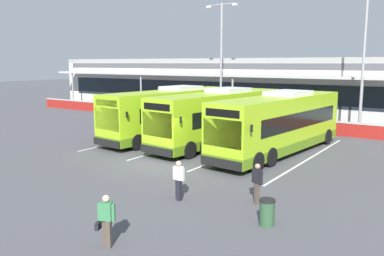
{
  "coord_description": "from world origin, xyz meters",
  "views": [
    {
      "loc": [
        13.47,
        -16.63,
        5.49
      ],
      "look_at": [
        -0.01,
        3.0,
        1.6
      ],
      "focal_mm": 37.39,
      "sensor_mm": 36.0,
      "label": 1
    }
  ],
  "objects_px": {
    "coach_bus_centre": "(280,124)",
    "pedestrian_in_dark_coat": "(257,182)",
    "coach_bus_leftmost": "(173,114)",
    "coach_bus_left_centre": "(220,118)",
    "lamp_post_centre": "(364,52)",
    "lamp_post_west": "(221,54)",
    "pedestrian_child": "(179,179)",
    "litter_bin": "(267,212)",
    "pedestrian_with_handbag": "(106,219)"
  },
  "relations": [
    {
      "from": "coach_bus_centre",
      "to": "pedestrian_in_dark_coat",
      "type": "distance_m",
      "value": 9.42
    },
    {
      "from": "coach_bus_leftmost",
      "to": "coach_bus_left_centre",
      "type": "height_order",
      "value": "same"
    },
    {
      "from": "coach_bus_leftmost",
      "to": "lamp_post_centre",
      "type": "xyz_separation_m",
      "value": [
        10.84,
        10.32,
        4.5
      ]
    },
    {
      "from": "lamp_post_west",
      "to": "lamp_post_centre",
      "type": "relative_size",
      "value": 1.0
    },
    {
      "from": "pedestrian_child",
      "to": "lamp_post_west",
      "type": "xyz_separation_m",
      "value": [
        -10.28,
        20.82,
        5.42
      ]
    },
    {
      "from": "pedestrian_child",
      "to": "litter_bin",
      "type": "height_order",
      "value": "pedestrian_child"
    },
    {
      "from": "coach_bus_left_centre",
      "to": "pedestrian_child",
      "type": "height_order",
      "value": "coach_bus_left_centre"
    },
    {
      "from": "pedestrian_with_handbag",
      "to": "coach_bus_left_centre",
      "type": "bearing_deg",
      "value": 108.41
    },
    {
      "from": "pedestrian_in_dark_coat",
      "to": "pedestrian_child",
      "type": "height_order",
      "value": "same"
    },
    {
      "from": "coach_bus_left_centre",
      "to": "lamp_post_centre",
      "type": "relative_size",
      "value": 1.12
    },
    {
      "from": "pedestrian_child",
      "to": "pedestrian_in_dark_coat",
      "type": "bearing_deg",
      "value": 26.11
    },
    {
      "from": "pedestrian_with_handbag",
      "to": "coach_bus_centre",
      "type": "bearing_deg",
      "value": 92.45
    },
    {
      "from": "coach_bus_centre",
      "to": "lamp_post_west",
      "type": "bearing_deg",
      "value": 134.57
    },
    {
      "from": "coach_bus_left_centre",
      "to": "litter_bin",
      "type": "distance_m",
      "value": 14.01
    },
    {
      "from": "coach_bus_left_centre",
      "to": "coach_bus_leftmost",
      "type": "bearing_deg",
      "value": -179.88
    },
    {
      "from": "coach_bus_leftmost",
      "to": "pedestrian_in_dark_coat",
      "type": "bearing_deg",
      "value": -39.72
    },
    {
      "from": "pedestrian_with_handbag",
      "to": "coach_bus_leftmost",
      "type": "bearing_deg",
      "value": 120.76
    },
    {
      "from": "coach_bus_leftmost",
      "to": "coach_bus_left_centre",
      "type": "distance_m",
      "value": 4.01
    },
    {
      "from": "pedestrian_with_handbag",
      "to": "pedestrian_child",
      "type": "bearing_deg",
      "value": 98.51
    },
    {
      "from": "lamp_post_west",
      "to": "litter_bin",
      "type": "bearing_deg",
      "value": -56.01
    },
    {
      "from": "coach_bus_leftmost",
      "to": "coach_bus_left_centre",
      "type": "relative_size",
      "value": 1.0
    },
    {
      "from": "pedestrian_with_handbag",
      "to": "pedestrian_in_dark_coat",
      "type": "relative_size",
      "value": 1.0
    },
    {
      "from": "lamp_post_west",
      "to": "pedestrian_with_handbag",
      "type": "bearing_deg",
      "value": -66.66
    },
    {
      "from": "coach_bus_centre",
      "to": "litter_bin",
      "type": "distance_m",
      "value": 11.51
    },
    {
      "from": "coach_bus_centre",
      "to": "pedestrian_with_handbag",
      "type": "relative_size",
      "value": 7.61
    },
    {
      "from": "coach_bus_left_centre",
      "to": "lamp_post_west",
      "type": "height_order",
      "value": "lamp_post_west"
    },
    {
      "from": "coach_bus_leftmost",
      "to": "coach_bus_centre",
      "type": "relative_size",
      "value": 1.0
    },
    {
      "from": "lamp_post_centre",
      "to": "pedestrian_in_dark_coat",
      "type": "bearing_deg",
      "value": -88.86
    },
    {
      "from": "lamp_post_centre",
      "to": "coach_bus_centre",
      "type": "bearing_deg",
      "value": -102.48
    },
    {
      "from": "pedestrian_in_dark_coat",
      "to": "lamp_post_centre",
      "type": "bearing_deg",
      "value": 91.14
    },
    {
      "from": "coach_bus_left_centre",
      "to": "pedestrian_child",
      "type": "distance_m",
      "value": 11.63
    },
    {
      "from": "pedestrian_child",
      "to": "litter_bin",
      "type": "xyz_separation_m",
      "value": [
        4.02,
        -0.39,
        -0.41
      ]
    },
    {
      "from": "litter_bin",
      "to": "pedestrian_in_dark_coat",
      "type": "bearing_deg",
      "value": 124.5
    },
    {
      "from": "pedestrian_with_handbag",
      "to": "lamp_post_centre",
      "type": "height_order",
      "value": "lamp_post_centre"
    },
    {
      "from": "coach_bus_left_centre",
      "to": "coach_bus_centre",
      "type": "xyz_separation_m",
      "value": [
        4.46,
        -0.38,
        0.0
      ]
    },
    {
      "from": "pedestrian_with_handbag",
      "to": "litter_bin",
      "type": "xyz_separation_m",
      "value": [
        3.33,
        4.22,
        -0.39
      ]
    },
    {
      "from": "coach_bus_leftmost",
      "to": "coach_bus_centre",
      "type": "xyz_separation_m",
      "value": [
        8.47,
        -0.37,
        0.0
      ]
    },
    {
      "from": "coach_bus_left_centre",
      "to": "pedestrian_child",
      "type": "xyz_separation_m",
      "value": [
        4.41,
        -10.72,
        -0.91
      ]
    },
    {
      "from": "coach_bus_leftmost",
      "to": "pedestrian_child",
      "type": "relative_size",
      "value": 7.61
    },
    {
      "from": "pedestrian_in_dark_coat",
      "to": "litter_bin",
      "type": "relative_size",
      "value": 1.74
    },
    {
      "from": "coach_bus_centre",
      "to": "pedestrian_in_dark_coat",
      "type": "height_order",
      "value": "coach_bus_centre"
    },
    {
      "from": "coach_bus_leftmost",
      "to": "pedestrian_with_handbag",
      "type": "height_order",
      "value": "coach_bus_leftmost"
    },
    {
      "from": "coach_bus_left_centre",
      "to": "lamp_post_centre",
      "type": "distance_m",
      "value": 13.16
    },
    {
      "from": "pedestrian_in_dark_coat",
      "to": "lamp_post_centre",
      "type": "distance_m",
      "value": 20.38
    },
    {
      "from": "pedestrian_with_handbag",
      "to": "lamp_post_west",
      "type": "xyz_separation_m",
      "value": [
        -10.97,
        25.42,
        5.43
      ]
    },
    {
      "from": "lamp_post_centre",
      "to": "litter_bin",
      "type": "distance_m",
      "value": 22.25
    },
    {
      "from": "lamp_post_west",
      "to": "litter_bin",
      "type": "xyz_separation_m",
      "value": [
        14.3,
        -21.21,
        -5.82
      ]
    },
    {
      "from": "pedestrian_child",
      "to": "coach_bus_left_centre",
      "type": "bearing_deg",
      "value": 112.38
    },
    {
      "from": "pedestrian_in_dark_coat",
      "to": "lamp_post_west",
      "type": "relative_size",
      "value": 0.15
    },
    {
      "from": "coach_bus_leftmost",
      "to": "coach_bus_centre",
      "type": "bearing_deg",
      "value": -2.53
    }
  ]
}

